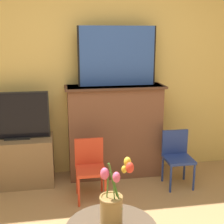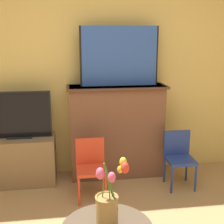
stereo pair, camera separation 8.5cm
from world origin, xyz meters
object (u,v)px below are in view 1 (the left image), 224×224
object	(u,v)px
painting	(117,56)
chair_red	(90,165)
vase_tulips	(112,206)
tv_monitor	(16,116)
chair_blue	(177,154)

from	to	relation	value
painting	chair_red	xyz separation A→B (m)	(-0.38, -0.50, -1.08)
painting	vase_tulips	xyz separation A→B (m)	(-0.35, -1.69, -0.85)
chair_red	vase_tulips	bearing A→B (deg)	-88.62
tv_monitor	vase_tulips	size ratio (longest dim) A/B	1.45
painting	tv_monitor	distance (m)	1.31
painting	vase_tulips	bearing A→B (deg)	-101.67
painting	tv_monitor	bearing A→B (deg)	-177.17
painting	vase_tulips	size ratio (longest dim) A/B	1.80
chair_red	chair_blue	distance (m)	1.01
chair_blue	vase_tulips	bearing A→B (deg)	-126.46
chair_red	chair_blue	world-z (taller)	same
tv_monitor	chair_blue	distance (m)	1.85
tv_monitor	chair_blue	bearing A→B (deg)	-10.36
tv_monitor	chair_blue	xyz separation A→B (m)	(1.76, -0.32, -0.44)
tv_monitor	chair_red	size ratio (longest dim) A/B	1.16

